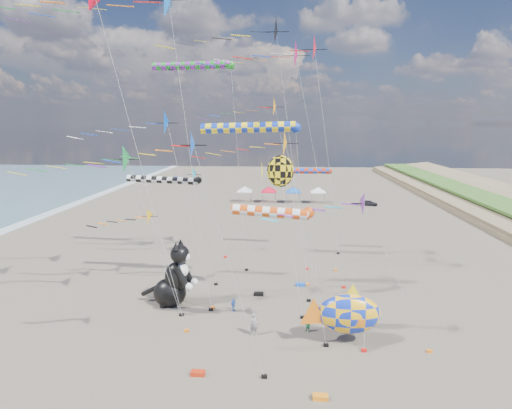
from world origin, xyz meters
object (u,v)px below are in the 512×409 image
object	(u,v)px
cat_inflatable	(173,273)
child_green	(308,326)
child_blue	(233,305)
fish_inflatable	(348,314)
parked_car	(369,203)
person_adult	(254,324)

from	to	relation	value
cat_inflatable	child_green	distance (m)	12.61
child_green	child_blue	xyz separation A→B (m)	(-6.22, 3.19, 0.05)
cat_inflatable	fish_inflatable	size ratio (longest dim) A/B	0.98
child_green	parked_car	bearing A→B (deg)	104.97
child_blue	parked_car	xyz separation A→B (m)	(21.09, 46.92, -0.02)
fish_inflatable	person_adult	distance (m)	7.09
fish_inflatable	cat_inflatable	bearing A→B (deg)	159.18
fish_inflatable	child_blue	bearing A→B (deg)	152.68
child_blue	person_adult	bearing A→B (deg)	-116.52
person_adult	fish_inflatable	bearing A→B (deg)	-28.17
cat_inflatable	person_adult	world-z (taller)	cat_inflatable
person_adult	child_green	size ratio (longest dim) A/B	1.73
child_green	parked_car	xyz separation A→B (m)	(14.87, 50.11, 0.03)
cat_inflatable	parked_car	bearing A→B (deg)	69.81
person_adult	child_green	distance (m)	4.23
child_blue	parked_car	size ratio (longest dim) A/B	0.36
fish_inflatable	parked_car	world-z (taller)	fish_inflatable
fish_inflatable	child_blue	world-z (taller)	fish_inflatable
person_adult	child_blue	bearing A→B (deg)	95.39
person_adult	parked_car	size ratio (longest dim) A/B	0.56
cat_inflatable	fish_inflatable	xyz separation A→B (m)	(14.44, -5.49, -0.62)
cat_inflatable	person_adult	xyz separation A→B (m)	(7.54, -4.79, -2.11)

